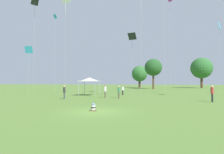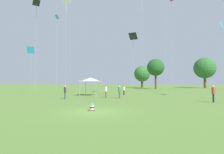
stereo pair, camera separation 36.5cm
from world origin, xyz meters
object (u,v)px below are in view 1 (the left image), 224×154
object	(u,v)px
distant_tree_1	(153,68)
kite_7	(29,51)
person_standing_1	(212,92)
distant_tree_0	(201,68)
person_standing_2	(119,91)
kite_4	(219,28)
kite_6	(132,38)
kite_2	(170,6)
kite_3	(35,6)
person_standing_0	(123,89)
person_standing_3	(64,91)
kite_9	(66,0)
seated_toddler	(93,108)
distant_tree_2	(140,74)
kite_0	(55,21)
kite_5	(141,1)
person_standing_4	(105,90)
canopy_tent	(89,80)

from	to	relation	value
distant_tree_1	kite_7	bearing A→B (deg)	-122.60
person_standing_1	distant_tree_0	xyz separation A→B (m)	(12.31, 49.77, 6.35)
person_standing_2	kite_4	bearing A→B (deg)	49.98
person_standing_2	kite_6	xyz separation A→B (m)	(1.54, 3.04, 7.99)
person_standing_1	distant_tree_0	distance (m)	51.66
kite_2	kite_3	bearing A→B (deg)	116.66
kite_3	kite_6	distance (m)	16.07
person_standing_0	kite_2	world-z (taller)	kite_2
person_standing_0	person_standing_2	bearing A→B (deg)	-87.79
person_standing_0	person_standing_3	distance (m)	10.85
kite_9	seated_toddler	bearing A→B (deg)	-169.29
distant_tree_2	person_standing_0	bearing A→B (deg)	-90.79
person_standing_2	kite_0	xyz separation A→B (m)	(-14.44, 8.16, 13.54)
person_standing_0	kite_9	bearing A→B (deg)	-122.04
kite_9	kite_0	bearing A→B (deg)	5.58
person_standing_2	person_standing_3	distance (m)	7.20
kite_6	kite_7	distance (m)	17.01
person_standing_3	distant_tree_2	xyz separation A→B (m)	(6.85, 50.19, 4.50)
kite_2	kite_4	size ratio (longest dim) A/B	1.80
kite_5	distant_tree_0	size ratio (longest dim) A/B	1.41
kite_3	kite_0	bearing A→B (deg)	-87.55
distant_tree_0	seated_toddler	bearing A→B (deg)	-111.80
person_standing_0	kite_2	size ratio (longest dim) A/B	0.09
distant_tree_1	kite_3	bearing A→B (deg)	-119.24
kite_5	person_standing_0	bearing A→B (deg)	74.35
kite_0	kite_9	bearing A→B (deg)	-159.91
kite_9	distant_tree_0	distance (m)	59.14
kite_0	kite_6	size ratio (longest dim) A/B	1.64
seated_toddler	kite_6	world-z (taller)	kite_6
seated_toddler	kite_0	distance (m)	27.65
kite_3	kite_5	bearing A→B (deg)	-174.64
person_standing_2	kite_5	bearing A→B (deg)	88.08
person_standing_1	kite_7	bearing A→B (deg)	74.20
person_standing_4	kite_0	size ratio (longest dim) A/B	0.12
person_standing_0	kite_6	world-z (taller)	kite_6
kite_2	kite_9	size ratio (longest dim) A/B	1.40
canopy_tent	kite_7	world-z (taller)	kite_7
kite_6	kite_7	bearing A→B (deg)	61.86
seated_toddler	kite_4	size ratio (longest dim) A/B	0.06
kite_6	kite_9	world-z (taller)	kite_9
kite_3	kite_7	xyz separation A→B (m)	(-1.90, 1.19, -6.80)
kite_7	distant_tree_1	distance (m)	38.25
kite_6	distant_tree_1	size ratio (longest dim) A/B	1.00
person_standing_1	kite_2	size ratio (longest dim) A/B	0.10
kite_5	distant_tree_2	bearing A→B (deg)	28.79
seated_toddler	kite_3	bearing A→B (deg)	128.61
distant_tree_0	kite_6	bearing A→B (deg)	-115.92
person_standing_2	distant_tree_2	size ratio (longest dim) A/B	0.19
person_standing_0	person_standing_4	bearing A→B (deg)	-106.60
person_standing_0	kite_9	xyz separation A→B (m)	(-5.73, -9.77, 11.51)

